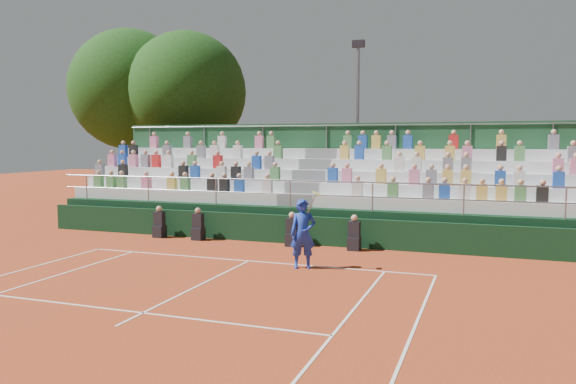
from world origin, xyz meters
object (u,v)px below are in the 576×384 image
(tree_west, at_px, (130,90))
(floodlight_mast, at_px, (358,114))
(tennis_player, at_px, (303,234))
(tree_east, at_px, (187,92))

(tree_west, relative_size, floodlight_mast, 1.19)
(tennis_player, bearing_deg, floodlight_mast, 96.00)
(tennis_player, distance_m, floodlight_mast, 13.30)
(tree_east, xyz_separation_m, floodlight_mast, (9.86, -0.38, -1.41))
(tennis_player, relative_size, floodlight_mast, 0.26)
(tree_east, height_order, floodlight_mast, tree_east)
(floodlight_mast, bearing_deg, tree_east, 177.80)
(tree_west, xyz_separation_m, tree_east, (3.94, -0.29, -0.27))
(tennis_player, xyz_separation_m, floodlight_mast, (-1.33, 12.62, 3.97))
(tree_west, bearing_deg, floodlight_mast, -2.76)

